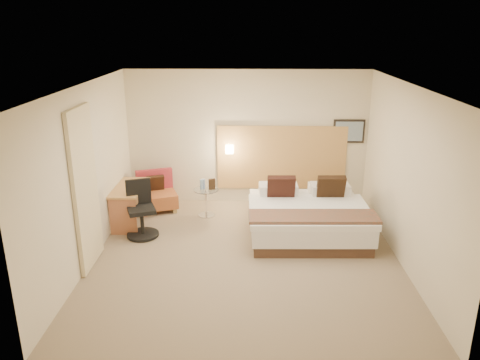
{
  "coord_description": "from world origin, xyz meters",
  "views": [
    {
      "loc": [
        0.05,
        -6.66,
        3.53
      ],
      "look_at": [
        -0.1,
        0.6,
        1.09
      ],
      "focal_mm": 35.0,
      "sensor_mm": 36.0,
      "label": 1
    }
  ],
  "objects_px": {
    "lounge_chair": "(157,195)",
    "side_table": "(206,201)",
    "desk_chair": "(141,214)",
    "bed": "(307,216)",
    "desk": "(131,194)"
  },
  "relations": [
    {
      "from": "lounge_chair",
      "to": "desk",
      "type": "height_order",
      "value": "lounge_chair"
    },
    {
      "from": "desk_chair",
      "to": "lounge_chair",
      "type": "bearing_deg",
      "value": 88.55
    },
    {
      "from": "bed",
      "to": "desk",
      "type": "bearing_deg",
      "value": 173.14
    },
    {
      "from": "desk",
      "to": "desk_chair",
      "type": "height_order",
      "value": "desk_chair"
    },
    {
      "from": "desk_chair",
      "to": "desk",
      "type": "bearing_deg",
      "value": 118.65
    },
    {
      "from": "bed",
      "to": "side_table",
      "type": "xyz_separation_m",
      "value": [
        -1.84,
        0.75,
        -0.02
      ]
    },
    {
      "from": "side_table",
      "to": "desk_chair",
      "type": "xyz_separation_m",
      "value": [
        -1.05,
        -0.9,
        0.11
      ]
    },
    {
      "from": "lounge_chair",
      "to": "desk_chair",
      "type": "height_order",
      "value": "desk_chair"
    },
    {
      "from": "desk_chair",
      "to": "side_table",
      "type": "bearing_deg",
      "value": 40.8
    },
    {
      "from": "side_table",
      "to": "desk_chair",
      "type": "height_order",
      "value": "desk_chair"
    },
    {
      "from": "lounge_chair",
      "to": "side_table",
      "type": "relative_size",
      "value": 1.52
    },
    {
      "from": "desk_chair",
      "to": "bed",
      "type": "bearing_deg",
      "value": 3.11
    },
    {
      "from": "desk",
      "to": "side_table",
      "type": "bearing_deg",
      "value": 15.17
    },
    {
      "from": "lounge_chair",
      "to": "side_table",
      "type": "bearing_deg",
      "value": -17.43
    },
    {
      "from": "side_table",
      "to": "bed",
      "type": "bearing_deg",
      "value": -22.07
    }
  ]
}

